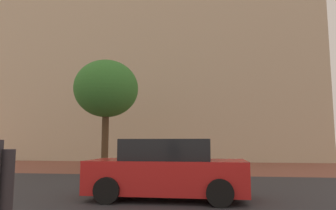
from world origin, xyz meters
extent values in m
plane|color=brown|center=(0.00, 10.00, 0.00)|extent=(120.00, 120.00, 0.00)
cube|color=#2D2D33|center=(0.00, 7.74, 0.00)|extent=(120.00, 8.32, 0.00)
cube|color=beige|center=(-3.11, 29.79, 7.88)|extent=(27.76, 15.47, 15.76)
cube|color=#2D3842|center=(-3.11, 29.79, 16.96)|extent=(25.54, 14.23, 2.40)
cube|color=beige|center=(-4.75, 29.79, 14.50)|extent=(4.87, 4.87, 29.00)
cylinder|color=beige|center=(-15.49, 23.55, 9.09)|extent=(2.80, 2.80, 18.17)
cylinder|color=beige|center=(9.27, 23.55, 9.33)|extent=(2.80, 2.80, 18.66)
cylinder|color=#232328|center=(0.50, -0.41, 1.12)|extent=(0.09, 0.09, 0.59)
cube|color=red|center=(0.70, 5.91, 0.59)|extent=(4.09, 1.75, 0.84)
cube|color=black|center=(0.70, 5.91, 1.29)|extent=(2.29, 1.54, 0.54)
cylinder|color=black|center=(2.05, 6.79, 0.32)|extent=(0.64, 0.22, 0.64)
cylinder|color=black|center=(2.05, 5.03, 0.32)|extent=(0.64, 0.22, 0.64)
cylinder|color=black|center=(-0.65, 6.79, 0.32)|extent=(0.64, 0.22, 0.64)
cylinder|color=black|center=(-0.65, 5.03, 0.32)|extent=(0.64, 0.22, 0.64)
cylinder|color=#4C3823|center=(-3.89, 14.01, 1.52)|extent=(0.37, 0.37, 3.04)
ellipsoid|color=#387F33|center=(-3.89, 14.01, 4.45)|extent=(3.52, 3.52, 3.17)
camera|label=1|loc=(1.90, -2.43, 1.46)|focal=33.51mm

